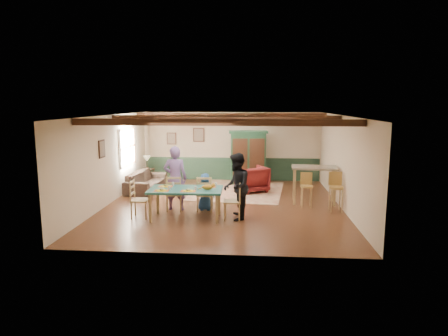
# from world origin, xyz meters

# --- Properties ---
(floor) EXTENTS (8.00, 8.00, 0.00)m
(floor) POSITION_xyz_m (0.00, 0.00, 0.00)
(floor) COLOR #482314
(floor) RESTS_ON ground
(wall_back) EXTENTS (7.00, 0.02, 2.70)m
(wall_back) POSITION_xyz_m (0.00, 4.00, 1.35)
(wall_back) COLOR beige
(wall_back) RESTS_ON floor
(wall_left) EXTENTS (0.02, 8.00, 2.70)m
(wall_left) POSITION_xyz_m (-3.50, 0.00, 1.35)
(wall_left) COLOR beige
(wall_left) RESTS_ON floor
(wall_right) EXTENTS (0.02, 8.00, 2.70)m
(wall_right) POSITION_xyz_m (3.50, 0.00, 1.35)
(wall_right) COLOR beige
(wall_right) RESTS_ON floor
(ceiling) EXTENTS (7.00, 8.00, 0.02)m
(ceiling) POSITION_xyz_m (0.00, 0.00, 2.70)
(ceiling) COLOR white
(ceiling) RESTS_ON wall_back
(wainscot_back) EXTENTS (6.95, 0.03, 0.90)m
(wainscot_back) POSITION_xyz_m (0.00, 3.98, 0.45)
(wainscot_back) COLOR #1F3928
(wainscot_back) RESTS_ON floor
(ceiling_beam_front) EXTENTS (6.95, 0.16, 0.16)m
(ceiling_beam_front) POSITION_xyz_m (0.00, -2.30, 2.61)
(ceiling_beam_front) COLOR black
(ceiling_beam_front) RESTS_ON ceiling
(ceiling_beam_mid) EXTENTS (6.95, 0.16, 0.16)m
(ceiling_beam_mid) POSITION_xyz_m (0.00, 0.40, 2.61)
(ceiling_beam_mid) COLOR black
(ceiling_beam_mid) RESTS_ON ceiling
(ceiling_beam_back) EXTENTS (6.95, 0.16, 0.16)m
(ceiling_beam_back) POSITION_xyz_m (0.00, 3.00, 2.61)
(ceiling_beam_back) COLOR black
(ceiling_beam_back) RESTS_ON ceiling
(window_left) EXTENTS (0.06, 1.60, 1.30)m
(window_left) POSITION_xyz_m (-3.47, 1.70, 1.55)
(window_left) COLOR white
(window_left) RESTS_ON wall_left
(picture_left_wall) EXTENTS (0.04, 0.42, 0.52)m
(picture_left_wall) POSITION_xyz_m (-3.47, -0.60, 1.75)
(picture_left_wall) COLOR gray
(picture_left_wall) RESTS_ON wall_left
(picture_back_a) EXTENTS (0.45, 0.04, 0.55)m
(picture_back_a) POSITION_xyz_m (-1.30, 3.97, 1.80)
(picture_back_a) COLOR gray
(picture_back_a) RESTS_ON wall_back
(picture_back_b) EXTENTS (0.38, 0.04, 0.48)m
(picture_back_b) POSITION_xyz_m (-2.40, 3.97, 1.65)
(picture_back_b) COLOR gray
(picture_back_b) RESTS_ON wall_back
(dining_table) EXTENTS (1.96, 1.12, 0.81)m
(dining_table) POSITION_xyz_m (-0.88, -1.50, 0.40)
(dining_table) COLOR #1B5550
(dining_table) RESTS_ON floor
(dining_chair_far_left) EXTENTS (0.46, 0.48, 1.02)m
(dining_chair_far_left) POSITION_xyz_m (-1.33, -0.73, 0.51)
(dining_chair_far_left) COLOR tan
(dining_chair_far_left) RESTS_ON floor
(dining_chair_far_right) EXTENTS (0.46, 0.48, 1.02)m
(dining_chair_far_right) POSITION_xyz_m (-0.47, -0.71, 0.51)
(dining_chair_far_right) COLOR tan
(dining_chair_far_right) RESTS_ON floor
(dining_chair_end_left) EXTENTS (0.48, 0.46, 1.02)m
(dining_chair_end_left) POSITION_xyz_m (-2.12, -1.53, 0.51)
(dining_chair_end_left) COLOR tan
(dining_chair_end_left) RESTS_ON floor
(dining_chair_end_right) EXTENTS (0.48, 0.46, 1.02)m
(dining_chair_end_right) POSITION_xyz_m (0.36, -1.47, 0.51)
(dining_chair_end_right) COLOR tan
(dining_chair_end_right) RESTS_ON floor
(person_man) EXTENTS (0.69, 0.46, 1.86)m
(person_man) POSITION_xyz_m (-1.33, -0.65, 0.93)
(person_man) COLOR #755592
(person_man) RESTS_ON floor
(person_woman) EXTENTS (0.69, 0.88, 1.77)m
(person_woman) POSITION_xyz_m (0.46, -1.46, 0.89)
(person_woman) COLOR black
(person_woman) RESTS_ON floor
(person_child) EXTENTS (0.54, 0.36, 1.08)m
(person_child) POSITION_xyz_m (-0.47, -0.63, 0.54)
(person_child) COLOR #245193
(person_child) RESTS_ON floor
(cat) EXTENTS (0.39, 0.16, 0.19)m
(cat) POSITION_xyz_m (-0.29, -1.59, 0.90)
(cat) COLOR orange
(cat) RESTS_ON dining_table
(place_setting_near_left) EXTENTS (0.44, 0.33, 0.11)m
(place_setting_near_left) POSITION_xyz_m (-1.47, -1.78, 0.86)
(place_setting_near_left) COLOR yellow
(place_setting_near_left) RESTS_ON dining_table
(place_setting_near_center) EXTENTS (0.44, 0.33, 0.11)m
(place_setting_near_center) POSITION_xyz_m (-0.77, -1.76, 0.86)
(place_setting_near_center) COLOR yellow
(place_setting_near_center) RESTS_ON dining_table
(place_setting_far_left) EXTENTS (0.44, 0.33, 0.11)m
(place_setting_far_left) POSITION_xyz_m (-1.48, -1.24, 0.86)
(place_setting_far_left) COLOR yellow
(place_setting_far_left) RESTS_ON dining_table
(place_setting_far_right) EXTENTS (0.44, 0.33, 0.11)m
(place_setting_far_right) POSITION_xyz_m (-0.30, -1.21, 0.86)
(place_setting_far_right) COLOR yellow
(place_setting_far_right) RESTS_ON dining_table
(area_rug) EXTENTS (3.42, 3.92, 0.01)m
(area_rug) POSITION_xyz_m (0.36, 2.01, 0.01)
(area_rug) COLOR beige
(area_rug) RESTS_ON floor
(armoire) EXTENTS (1.48, 0.69, 2.03)m
(armoire) POSITION_xyz_m (0.68, 3.26, 1.01)
(armoire) COLOR #163722
(armoire) RESTS_ON floor
(armchair) EXTENTS (1.29, 1.30, 0.89)m
(armchair) POSITION_xyz_m (0.84, 1.91, 0.44)
(armchair) COLOR #4B0F12
(armchair) RESTS_ON floor
(sofa) EXTENTS (1.04, 2.31, 0.66)m
(sofa) POSITION_xyz_m (-2.91, 1.90, 0.33)
(sofa) COLOR #352821
(sofa) RESTS_ON floor
(end_table) EXTENTS (0.50, 0.50, 0.56)m
(end_table) POSITION_xyz_m (-3.18, 3.07, 0.28)
(end_table) COLOR black
(end_table) RESTS_ON floor
(table_lamp) EXTENTS (0.29, 0.29, 0.51)m
(table_lamp) POSITION_xyz_m (-3.18, 3.07, 0.81)
(table_lamp) COLOR tan
(table_lamp) RESTS_ON end_table
(counter_table) EXTENTS (1.42, 0.89, 1.14)m
(counter_table) POSITION_xyz_m (2.76, 0.48, 0.57)
(counter_table) COLOR tan
(counter_table) RESTS_ON floor
(bar_stool_left) EXTENTS (0.36, 0.40, 1.02)m
(bar_stool_left) POSITION_xyz_m (2.48, -0.05, 0.51)
(bar_stool_left) COLOR tan
(bar_stool_left) RESTS_ON floor
(bar_stool_right) EXTENTS (0.40, 0.44, 1.12)m
(bar_stool_right) POSITION_xyz_m (3.25, -0.46, 0.56)
(bar_stool_right) COLOR tan
(bar_stool_right) RESTS_ON floor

